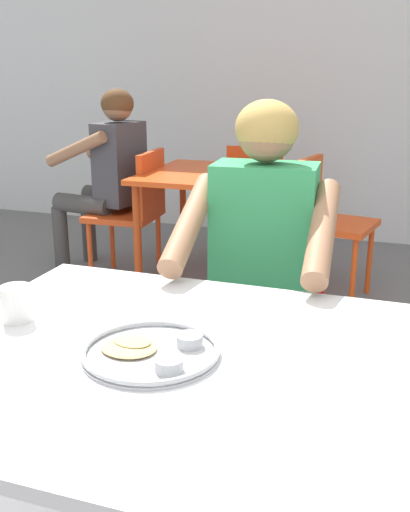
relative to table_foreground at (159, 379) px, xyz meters
The scene contains 11 objects.
back_wall 3.89m from the table_foreground, 89.08° to the left, with size 12.00×0.12×3.40m, color silver.
table_foreground is the anchor object (origin of this frame).
thali_tray 0.08m from the table_foreground, 102.35° to the right, with size 0.30×0.30×0.03m.
drinking_cup 0.42m from the table_foreground, behind, with size 0.08×0.08×0.09m.
chair_foreground 0.95m from the table_foreground, 87.62° to the left, with size 0.44×0.46×0.81m.
diner_foreground 0.72m from the table_foreground, 86.00° to the left, with size 0.52×0.57×1.23m.
table_background_red 2.39m from the table_foreground, 103.60° to the left, with size 0.95×0.87×0.73m.
chair_red_left 2.54m from the table_foreground, 116.67° to the left, with size 0.44×0.43×0.84m.
chair_red_right 2.38m from the table_foreground, 88.91° to the left, with size 0.49×0.48×0.83m.
chair_red_far 3.01m from the table_foreground, 100.30° to the left, with size 0.49×0.49×0.83m.
patron_background 2.70m from the table_foreground, 120.09° to the left, with size 0.59×0.55×1.21m.
Camera 1 is at (0.42, -1.08, 1.32)m, focal length 41.74 mm.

